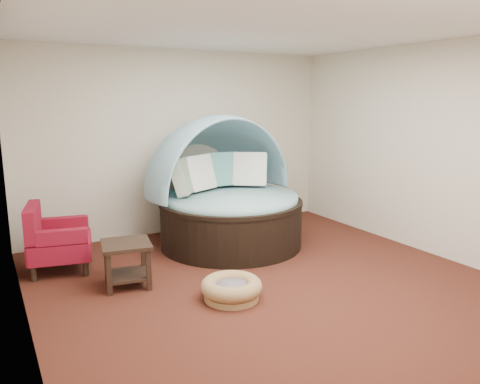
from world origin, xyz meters
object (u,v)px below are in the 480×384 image
red_armchair (55,240)px  side_table (127,258)px  canopy_daybed (226,185)px  pet_basket (231,288)px

red_armchair → side_table: size_ratio=1.39×
canopy_daybed → red_armchair: size_ratio=2.81×
red_armchair → side_table: bearing=-42.9°
canopy_daybed → pet_basket: 2.09m
pet_basket → red_armchair: size_ratio=0.90×
canopy_daybed → side_table: (-1.70, -0.86, -0.53)m
pet_basket → side_table: size_ratio=1.26×
pet_basket → red_armchair: (-1.48, 1.78, 0.27)m
canopy_daybed → red_armchair: canopy_daybed is taller
pet_basket → red_armchair: 2.33m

